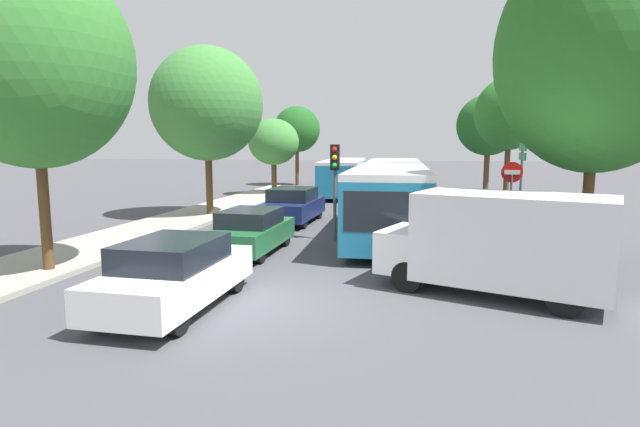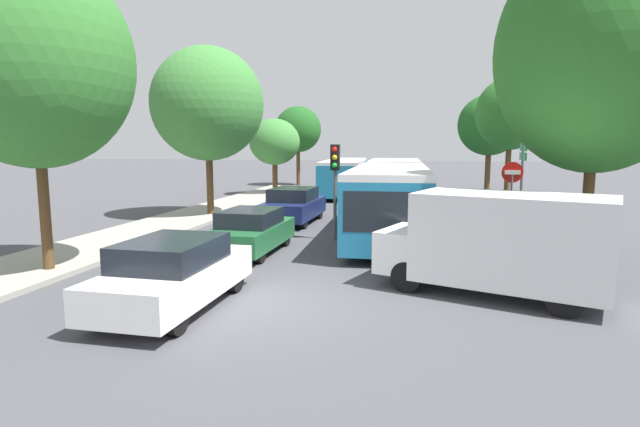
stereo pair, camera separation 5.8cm
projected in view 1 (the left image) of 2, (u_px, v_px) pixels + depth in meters
name	position (u px, v px, depth m)	size (l,w,h in m)	color
ground_plane	(259.00, 304.00, 10.67)	(200.00, 200.00, 0.00)	#47474C
kerb_strip_left	(197.00, 215.00, 23.75)	(3.20, 34.13, 0.14)	#9E998E
articulated_bus	(392.00, 188.00, 21.85)	(3.27, 17.49, 2.58)	teal
city_bus_rear	(344.00, 174.00, 34.28)	(3.15, 11.16, 2.37)	teal
queued_car_white	(175.00, 274.00, 10.28)	(1.89, 4.28, 1.48)	white
queued_car_green	(251.00, 231.00, 15.63)	(1.78, 4.03, 1.39)	#236638
queued_car_navy	(293.00, 205.00, 21.73)	(1.98, 4.48, 1.54)	navy
white_van	(500.00, 241.00, 11.18)	(5.36, 3.52, 2.31)	white
traffic_light	(335.00, 170.00, 17.51)	(0.32, 0.36, 3.40)	#56595E
no_entry_sign	(511.00, 190.00, 16.81)	(0.70, 0.08, 2.82)	#56595E
direction_sign_post	(522.00, 167.00, 18.58)	(0.11, 1.40, 3.60)	#56595E
tree_left_near	(33.00, 61.00, 12.43)	(4.87, 4.87, 8.14)	#51381E
tree_left_mid	(207.00, 104.00, 23.07)	(5.19, 5.19, 7.88)	#51381E
tree_left_far	(274.00, 142.00, 33.52)	(3.40, 3.40, 5.14)	#51381E
tree_left_distant	(298.00, 131.00, 41.44)	(3.84, 3.84, 6.57)	#51381E
tree_right_near	(596.00, 59.00, 12.80)	(5.13, 5.13, 8.81)	#51381E
tree_right_mid	(508.00, 116.00, 23.93)	(3.28, 3.28, 6.62)	#51381E
tree_right_far	(488.00, 125.00, 35.72)	(4.48, 4.48, 6.98)	#51381E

